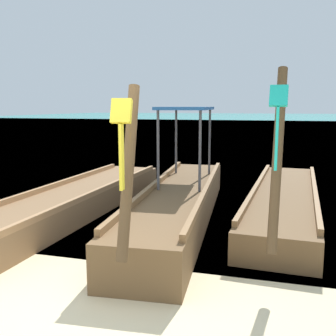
# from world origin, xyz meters

# --- Properties ---
(ground) EXTENTS (120.00, 120.00, 0.00)m
(ground) POSITION_xyz_m (0.00, 0.00, 0.00)
(ground) COLOR beige
(sea_water) EXTENTS (120.00, 120.00, 0.00)m
(sea_water) POSITION_xyz_m (0.00, 61.47, 0.00)
(sea_water) COLOR teal
(sea_water) RESTS_ON ground
(longtail_boat_orange_ribbon) EXTENTS (1.43, 7.29, 2.27)m
(longtail_boat_orange_ribbon) POSITION_xyz_m (-2.04, 3.58, 0.25)
(longtail_boat_orange_ribbon) COLOR olive
(longtail_boat_orange_ribbon) RESTS_ON ground
(longtail_boat_yellow_ribbon) EXTENTS (1.60, 6.84, 2.41)m
(longtail_boat_yellow_ribbon) POSITION_xyz_m (0.17, 3.71, 0.38)
(longtail_boat_yellow_ribbon) COLOR brown
(longtail_boat_yellow_ribbon) RESTS_ON ground
(longtail_boat_turquoise_ribbon) EXTENTS (1.56, 6.84, 2.67)m
(longtail_boat_turquoise_ribbon) POSITION_xyz_m (2.10, 4.80, 0.26)
(longtail_boat_turquoise_ribbon) COLOR brown
(longtail_boat_turquoise_ribbon) RESTS_ON ground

